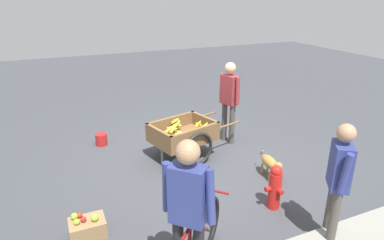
{
  "coord_description": "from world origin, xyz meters",
  "views": [
    {
      "loc": [
        2.33,
        5.06,
        2.89
      ],
      "look_at": [
        0.1,
        -0.05,
        0.75
      ],
      "focal_mm": 31.27,
      "sensor_mm": 36.0,
      "label": 1
    }
  ],
  "objects_px": {
    "bystander_person": "(339,175)",
    "dog": "(271,163)",
    "cyclist_person": "(188,205)",
    "apple_crate": "(87,227)",
    "plastic_bucket": "(101,139)",
    "fire_hydrant": "(275,187)",
    "fruit_cart": "(183,136)",
    "vendor_person": "(229,95)"
  },
  "relations": [
    {
      "from": "fire_hydrant",
      "to": "bystander_person",
      "type": "bearing_deg",
      "value": 103.6
    },
    {
      "from": "cyclist_person",
      "to": "dog",
      "type": "relative_size",
      "value": 2.51
    },
    {
      "from": "plastic_bucket",
      "to": "bystander_person",
      "type": "bearing_deg",
      "value": 118.01
    },
    {
      "from": "vendor_person",
      "to": "plastic_bucket",
      "type": "height_order",
      "value": "vendor_person"
    },
    {
      "from": "bystander_person",
      "to": "apple_crate",
      "type": "bearing_deg",
      "value": -25.4
    },
    {
      "from": "fruit_cart",
      "to": "cyclist_person",
      "type": "distance_m",
      "value": 3.01
    },
    {
      "from": "apple_crate",
      "to": "bystander_person",
      "type": "xyz_separation_m",
      "value": [
        -2.72,
        1.29,
        0.81
      ]
    },
    {
      "from": "plastic_bucket",
      "to": "bystander_person",
      "type": "distance_m",
      "value": 4.55
    },
    {
      "from": "vendor_person",
      "to": "fire_hydrant",
      "type": "xyz_separation_m",
      "value": [
        0.52,
        2.26,
        -0.65
      ]
    },
    {
      "from": "bystander_person",
      "to": "fire_hydrant",
      "type": "bearing_deg",
      "value": -76.4
    },
    {
      "from": "vendor_person",
      "to": "plastic_bucket",
      "type": "distance_m",
      "value": 2.71
    },
    {
      "from": "fruit_cart",
      "to": "vendor_person",
      "type": "xyz_separation_m",
      "value": [
        -1.11,
        -0.3,
        0.55
      ]
    },
    {
      "from": "vendor_person",
      "to": "plastic_bucket",
      "type": "xyz_separation_m",
      "value": [
        2.42,
        -0.86,
        -0.87
      ]
    },
    {
      "from": "bystander_person",
      "to": "dog",
      "type": "bearing_deg",
      "value": -98.87
    },
    {
      "from": "cyclist_person",
      "to": "apple_crate",
      "type": "xyz_separation_m",
      "value": [
        0.86,
        -1.25,
        -0.9
      ]
    },
    {
      "from": "vendor_person",
      "to": "fire_hydrant",
      "type": "height_order",
      "value": "vendor_person"
    },
    {
      "from": "fruit_cart",
      "to": "fire_hydrant",
      "type": "distance_m",
      "value": 2.05
    },
    {
      "from": "vendor_person",
      "to": "apple_crate",
      "type": "bearing_deg",
      "value": 30.85
    },
    {
      "from": "fruit_cart",
      "to": "apple_crate",
      "type": "height_order",
      "value": "fruit_cart"
    },
    {
      "from": "plastic_bucket",
      "to": "apple_crate",
      "type": "bearing_deg",
      "value": 77.08
    },
    {
      "from": "dog",
      "to": "plastic_bucket",
      "type": "distance_m",
      "value": 3.37
    },
    {
      "from": "fruit_cart",
      "to": "dog",
      "type": "bearing_deg",
      "value": 129.4
    },
    {
      "from": "vendor_person",
      "to": "dog",
      "type": "height_order",
      "value": "vendor_person"
    },
    {
      "from": "fire_hydrant",
      "to": "plastic_bucket",
      "type": "height_order",
      "value": "fire_hydrant"
    },
    {
      "from": "cyclist_person",
      "to": "plastic_bucket",
      "type": "relative_size",
      "value": 7.06
    },
    {
      "from": "plastic_bucket",
      "to": "bystander_person",
      "type": "relative_size",
      "value": 0.15
    },
    {
      "from": "plastic_bucket",
      "to": "bystander_person",
      "type": "xyz_separation_m",
      "value": [
        -2.1,
        3.96,
        0.81
      ]
    },
    {
      "from": "dog",
      "to": "fire_hydrant",
      "type": "bearing_deg",
      "value": 57.67
    },
    {
      "from": "fire_hydrant",
      "to": "bystander_person",
      "type": "height_order",
      "value": "bystander_person"
    },
    {
      "from": "plastic_bucket",
      "to": "dog",
      "type": "bearing_deg",
      "value": 134.14
    },
    {
      "from": "plastic_bucket",
      "to": "fire_hydrant",
      "type": "bearing_deg",
      "value": 121.38
    },
    {
      "from": "cyclist_person",
      "to": "dog",
      "type": "distance_m",
      "value": 2.69
    },
    {
      "from": "cyclist_person",
      "to": "fruit_cart",
      "type": "bearing_deg",
      "value": -111.1
    },
    {
      "from": "fruit_cart",
      "to": "plastic_bucket",
      "type": "bearing_deg",
      "value": -41.44
    },
    {
      "from": "dog",
      "to": "bystander_person",
      "type": "xyz_separation_m",
      "value": [
        0.24,
        1.54,
        0.66
      ]
    },
    {
      "from": "vendor_person",
      "to": "apple_crate",
      "type": "height_order",
      "value": "vendor_person"
    },
    {
      "from": "dog",
      "to": "fire_hydrant",
      "type": "distance_m",
      "value": 0.83
    },
    {
      "from": "fruit_cart",
      "to": "apple_crate",
      "type": "xyz_separation_m",
      "value": [
        1.92,
        1.51,
        -0.32
      ]
    },
    {
      "from": "cyclist_person",
      "to": "bystander_person",
      "type": "bearing_deg",
      "value": 178.71
    },
    {
      "from": "plastic_bucket",
      "to": "apple_crate",
      "type": "height_order",
      "value": "apple_crate"
    },
    {
      "from": "apple_crate",
      "to": "cyclist_person",
      "type": "bearing_deg",
      "value": 124.45
    },
    {
      "from": "vendor_person",
      "to": "apple_crate",
      "type": "xyz_separation_m",
      "value": [
        3.03,
        1.81,
        -0.87
      ]
    }
  ]
}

